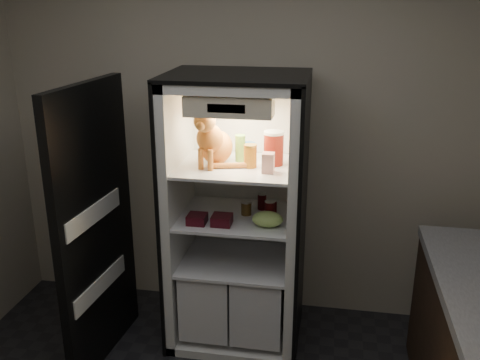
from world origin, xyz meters
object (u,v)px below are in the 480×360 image
(pepper_jar, at_px, (274,148))
(grape_bag, at_px, (267,219))
(refrigerator, at_px, (238,232))
(cream_carton, at_px, (268,163))
(tabby_cat, at_px, (213,142))
(salsa_jar, at_px, (250,156))
(soda_can_c, at_px, (270,210))
(soda_can_a, at_px, (262,201))
(soda_can_b, at_px, (272,208))
(berry_box_right, at_px, (222,220))
(berry_box_left, at_px, (197,219))
(parmesan_shaker, at_px, (240,148))
(mayo_tub, at_px, (249,151))
(condiment_jar, at_px, (246,208))

(pepper_jar, xyz_separation_m, grape_bag, (-0.01, -0.20, -0.41))
(refrigerator, distance_m, cream_carton, 0.63)
(tabby_cat, bearing_deg, salsa_jar, 9.82)
(soda_can_c, distance_m, grape_bag, 0.11)
(soda_can_c, bearing_deg, tabby_cat, 177.42)
(soda_can_a, height_order, soda_can_b, soda_can_a)
(pepper_jar, xyz_separation_m, cream_carton, (-0.01, -0.17, -0.05))
(cream_carton, distance_m, soda_can_c, 0.36)
(berry_box_right, bearing_deg, salsa_jar, 42.35)
(pepper_jar, height_order, berry_box_left, pepper_jar)
(tabby_cat, bearing_deg, pepper_jar, 22.66)
(pepper_jar, bearing_deg, berry_box_right, -142.75)
(pepper_jar, xyz_separation_m, soda_can_b, (0.00, -0.03, -0.40))
(parmesan_shaker, height_order, pepper_jar, pepper_jar)
(tabby_cat, distance_m, salsa_jar, 0.26)
(mayo_tub, bearing_deg, soda_can_b, -32.14)
(pepper_jar, bearing_deg, refrigerator, 179.08)
(soda_can_a, distance_m, soda_can_b, 0.14)
(soda_can_a, bearing_deg, salsa_jar, -110.29)
(soda_can_b, relative_size, berry_box_right, 0.89)
(berry_box_left, height_order, berry_box_right, berry_box_right)
(cream_carton, distance_m, condiment_jar, 0.42)
(berry_box_right, bearing_deg, refrigerator, 75.05)
(mayo_tub, distance_m, soda_can_b, 0.41)
(mayo_tub, distance_m, berry_box_left, 0.57)
(salsa_jar, height_order, berry_box_left, salsa_jar)
(salsa_jar, relative_size, berry_box_left, 1.24)
(refrigerator, relative_size, berry_box_right, 14.98)
(cream_carton, relative_size, soda_can_a, 1.11)
(pepper_jar, bearing_deg, soda_can_a, 136.08)
(tabby_cat, bearing_deg, refrigerator, 39.76)
(parmesan_shaker, height_order, mayo_tub, parmesan_shaker)
(refrigerator, height_order, soda_can_a, refrigerator)
(cream_carton, distance_m, soda_can_b, 0.38)
(refrigerator, xyz_separation_m, berry_box_right, (-0.06, -0.23, 0.18))
(tabby_cat, distance_m, parmesan_shaker, 0.20)
(refrigerator, relative_size, tabby_cat, 4.54)
(tabby_cat, distance_m, condiment_jar, 0.50)
(cream_carton, bearing_deg, salsa_jar, 144.12)
(tabby_cat, distance_m, grape_bag, 0.60)
(refrigerator, relative_size, mayo_tub, 16.28)
(tabby_cat, xyz_separation_m, salsa_jar, (0.24, -0.01, -0.08))
(mayo_tub, xyz_separation_m, soda_can_a, (0.09, -0.01, -0.35))
(soda_can_a, height_order, soda_can_c, soda_can_c)
(soda_can_a, height_order, condiment_jar, soda_can_a)
(mayo_tub, bearing_deg, berry_box_left, -131.88)
(refrigerator, bearing_deg, soda_can_c, -22.17)
(mayo_tub, height_order, salsa_jar, salsa_jar)
(cream_carton, distance_m, berry_box_left, 0.59)
(berry_box_left, bearing_deg, soda_can_b, 24.02)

